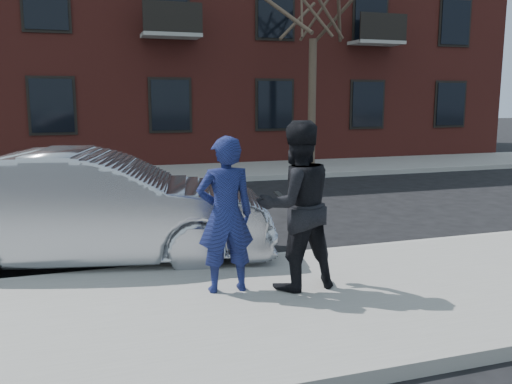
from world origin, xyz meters
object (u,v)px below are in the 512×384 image
object	(u,v)px
silver_sedan	(94,208)
man_peacoat	(296,206)
man_hoodie	(225,215)
street_tree	(314,1)

from	to	relation	value
silver_sedan	man_peacoat	distance (m)	3.17
man_hoodie	man_peacoat	bearing A→B (deg)	172.48
street_tree	man_hoodie	bearing A→B (deg)	-118.62
silver_sedan	man_peacoat	bearing A→B (deg)	-122.69
silver_sedan	man_hoodie	bearing A→B (deg)	-133.75
street_tree	silver_sedan	world-z (taller)	street_tree
street_tree	silver_sedan	distance (m)	12.25
street_tree	silver_sedan	bearing A→B (deg)	-130.03
silver_sedan	man_hoodie	world-z (taller)	man_hoodie
silver_sedan	man_hoodie	size ratio (longest dim) A/B	2.77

